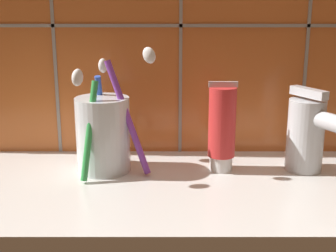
% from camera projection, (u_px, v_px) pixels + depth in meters
% --- Properties ---
extents(sink_counter, '(0.77, 0.29, 0.02)m').
position_uv_depth(sink_counter, '(167.00, 191.00, 0.63)').
color(sink_counter, silver).
rests_on(sink_counter, ground).
extents(toothbrush_cup, '(0.12, 0.13, 0.18)m').
position_uv_depth(toothbrush_cup, '(103.00, 132.00, 0.66)').
color(toothbrush_cup, silver).
rests_on(toothbrush_cup, sink_counter).
extents(toothpaste_tube, '(0.04, 0.04, 0.13)m').
position_uv_depth(toothpaste_tube, '(222.00, 127.00, 0.66)').
color(toothpaste_tube, white).
rests_on(toothpaste_tube, sink_counter).
extents(sink_faucet, '(0.07, 0.10, 0.12)m').
position_uv_depth(sink_faucet, '(308.00, 133.00, 0.66)').
color(sink_faucet, silver).
rests_on(sink_faucet, sink_counter).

